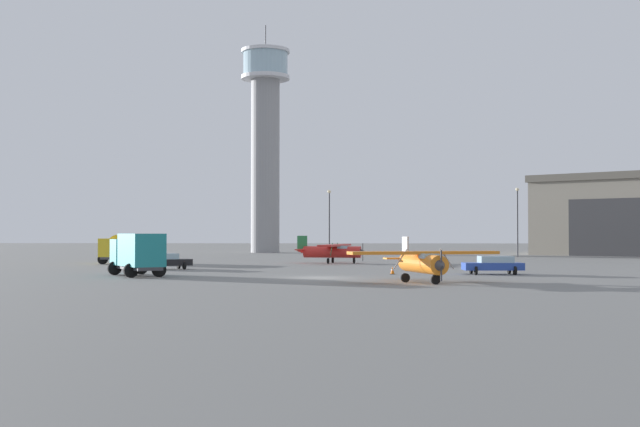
{
  "coord_description": "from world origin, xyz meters",
  "views": [
    {
      "loc": [
        2.84,
        -55.83,
        3.03
      ],
      "look_at": [
        -1.03,
        21.34,
        4.96
      ],
      "focal_mm": 45.61,
      "sensor_mm": 36.0,
      "label": 1
    }
  ],
  "objects_px": {
    "control_tower": "(265,135)",
    "light_post_west": "(329,217)",
    "truck_box_teal": "(138,252)",
    "truck_fuel_tanker_yellow": "(122,247)",
    "traffic_cone_near_left": "(392,270)",
    "airplane_orange": "(422,261)",
    "car_blue": "(494,264)",
    "airplane_red": "(331,250)",
    "light_post_east": "(517,216)",
    "car_black": "(164,261)"
  },
  "relations": [
    {
      "from": "control_tower",
      "to": "light_post_west",
      "type": "xyz_separation_m",
      "value": [
        11.38,
        -28.39,
        -13.84
      ]
    },
    {
      "from": "truck_box_teal",
      "to": "truck_fuel_tanker_yellow",
      "type": "relative_size",
      "value": 1.02
    },
    {
      "from": "light_post_west",
      "to": "traffic_cone_near_left",
      "type": "bearing_deg",
      "value": -81.1
    },
    {
      "from": "airplane_orange",
      "to": "truck_box_teal",
      "type": "height_order",
      "value": "truck_box_teal"
    },
    {
      "from": "control_tower",
      "to": "traffic_cone_near_left",
      "type": "xyz_separation_m",
      "value": [
        17.67,
        -68.58,
        -18.64
      ]
    },
    {
      "from": "car_blue",
      "to": "traffic_cone_near_left",
      "type": "xyz_separation_m",
      "value": [
        -7.54,
        -0.27,
        -0.46
      ]
    },
    {
      "from": "airplane_red",
      "to": "truck_box_teal",
      "type": "distance_m",
      "value": 29.03
    },
    {
      "from": "truck_box_teal",
      "to": "control_tower",
      "type": "bearing_deg",
      "value": -32.7
    },
    {
      "from": "control_tower",
      "to": "light_post_west",
      "type": "relative_size",
      "value": 4.31
    },
    {
      "from": "airplane_red",
      "to": "light_post_east",
      "type": "xyz_separation_m",
      "value": [
        23.35,
        23.25,
        4.03
      ]
    },
    {
      "from": "airplane_red",
      "to": "airplane_orange",
      "type": "relative_size",
      "value": 1.0
    },
    {
      "from": "traffic_cone_near_left",
      "to": "control_tower",
      "type": "bearing_deg",
      "value": 104.45
    },
    {
      "from": "light_post_west",
      "to": "car_black",
      "type": "bearing_deg",
      "value": -111.08
    },
    {
      "from": "airplane_orange",
      "to": "light_post_east",
      "type": "xyz_separation_m",
      "value": [
        16.54,
        55.43,
        4.02
      ]
    },
    {
      "from": "truck_box_teal",
      "to": "car_blue",
      "type": "height_order",
      "value": "truck_box_teal"
    },
    {
      "from": "truck_box_teal",
      "to": "car_blue",
      "type": "xyz_separation_m",
      "value": [
        25.83,
        4.0,
        -0.95
      ]
    },
    {
      "from": "airplane_orange",
      "to": "traffic_cone_near_left",
      "type": "relative_size",
      "value": 16.55
    },
    {
      "from": "light_post_east",
      "to": "traffic_cone_near_left",
      "type": "relative_size",
      "value": 15.57
    },
    {
      "from": "truck_box_teal",
      "to": "car_blue",
      "type": "bearing_deg",
      "value": -113.42
    },
    {
      "from": "car_black",
      "to": "traffic_cone_near_left",
      "type": "bearing_deg",
      "value": -51.14
    },
    {
      "from": "control_tower",
      "to": "light_post_west",
      "type": "distance_m",
      "value": 33.57
    },
    {
      "from": "car_black",
      "to": "airplane_red",
      "type": "bearing_deg",
      "value": 17.42
    },
    {
      "from": "truck_box_teal",
      "to": "truck_fuel_tanker_yellow",
      "type": "xyz_separation_m",
      "value": [
        -8.37,
        24.22,
        -0.06
      ]
    },
    {
      "from": "truck_fuel_tanker_yellow",
      "to": "light_post_west",
      "type": "relative_size",
      "value": 0.76
    },
    {
      "from": "airplane_orange",
      "to": "traffic_cone_near_left",
      "type": "distance_m",
      "value": 10.07
    },
    {
      "from": "car_blue",
      "to": "airplane_orange",
      "type": "bearing_deg",
      "value": 55.25
    },
    {
      "from": "airplane_orange",
      "to": "truck_box_teal",
      "type": "bearing_deg",
      "value": -123.22
    },
    {
      "from": "airplane_red",
      "to": "truck_fuel_tanker_yellow",
      "type": "height_order",
      "value": "truck_fuel_tanker_yellow"
    },
    {
      "from": "airplane_red",
      "to": "light_post_west",
      "type": "bearing_deg",
      "value": 104.07
    },
    {
      "from": "airplane_orange",
      "to": "truck_box_teal",
      "type": "xyz_separation_m",
      "value": [
        -19.73,
        6.18,
        0.37
      ]
    },
    {
      "from": "truck_box_teal",
      "to": "traffic_cone_near_left",
      "type": "xyz_separation_m",
      "value": [
        18.29,
        3.73,
        -1.41
      ]
    },
    {
      "from": "control_tower",
      "to": "truck_fuel_tanker_yellow",
      "type": "relative_size",
      "value": 5.64
    },
    {
      "from": "car_blue",
      "to": "light_post_east",
      "type": "bearing_deg",
      "value": -106.8
    },
    {
      "from": "truck_fuel_tanker_yellow",
      "to": "car_black",
      "type": "xyz_separation_m",
      "value": [
        7.64,
        -13.31,
        -0.9
      ]
    },
    {
      "from": "truck_fuel_tanker_yellow",
      "to": "traffic_cone_near_left",
      "type": "height_order",
      "value": "truck_fuel_tanker_yellow"
    },
    {
      "from": "light_post_east",
      "to": "car_blue",
      "type": "bearing_deg",
      "value": -102.99
    },
    {
      "from": "airplane_red",
      "to": "car_blue",
      "type": "relative_size",
      "value": 2.14
    },
    {
      "from": "truck_box_teal",
      "to": "airplane_orange",
      "type": "bearing_deg",
      "value": -139.6
    },
    {
      "from": "light_post_east",
      "to": "traffic_cone_near_left",
      "type": "height_order",
      "value": "light_post_east"
    },
    {
      "from": "control_tower",
      "to": "car_blue",
      "type": "bearing_deg",
      "value": -69.74
    },
    {
      "from": "car_black",
      "to": "light_post_east",
      "type": "distance_m",
      "value": 53.48
    },
    {
      "from": "traffic_cone_near_left",
      "to": "airplane_red",
      "type": "bearing_deg",
      "value": 103.56
    },
    {
      "from": "truck_fuel_tanker_yellow",
      "to": "traffic_cone_near_left",
      "type": "bearing_deg",
      "value": 57.67
    },
    {
      "from": "car_black",
      "to": "light_post_east",
      "type": "xyz_separation_m",
      "value": [
        37.0,
        38.34,
        4.6
      ]
    },
    {
      "from": "car_black",
      "to": "traffic_cone_near_left",
      "type": "xyz_separation_m",
      "value": [
        19.01,
        -7.18,
        -0.45
      ]
    },
    {
      "from": "truck_fuel_tanker_yellow",
      "to": "control_tower",
      "type": "bearing_deg",
      "value": 174.63
    },
    {
      "from": "traffic_cone_near_left",
      "to": "car_black",
      "type": "bearing_deg",
      "value": 159.31
    },
    {
      "from": "car_black",
      "to": "light_post_west",
      "type": "distance_m",
      "value": 35.64
    },
    {
      "from": "car_black",
      "to": "truck_fuel_tanker_yellow",
      "type": "bearing_deg",
      "value": 89.41
    },
    {
      "from": "control_tower",
      "to": "truck_fuel_tanker_yellow",
      "type": "bearing_deg",
      "value": -100.58
    }
  ]
}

